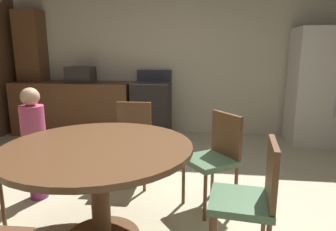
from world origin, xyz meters
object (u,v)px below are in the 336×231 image
Objects in this scene: dining_table at (99,164)px; person_child at (34,141)px; oven_range at (152,109)px; chair_northeast at (216,154)px; chair_east at (252,195)px; refrigerator at (315,87)px; chair_north at (132,137)px; microwave at (81,75)px.

dining_table is 1.03m from person_child.
oven_range is 0.81× the size of dining_table.
chair_east is at bearing 68.36° from chair_northeast.
refrigerator is 3.00m from chair_north.
chair_northeast is (0.99, -2.22, 0.03)m from oven_range.
refrigerator is 1.29× the size of dining_table.
chair_north is 0.98m from chair_northeast.
chair_east is (-1.34, -2.93, -0.38)m from refrigerator.
chair_north is at bearing -86.60° from oven_range.
refrigerator is at bearing -162.11° from chair_northeast.
dining_table is at bearing -130.61° from refrigerator.
microwave reaches higher than chair_northeast.
microwave is 2.37m from person_child.
person_child is at bearing -77.93° from microwave.
person_child reaches higher than dining_table.
chair_north is at bearing -53.52° from microwave.
microwave is (-3.74, 0.05, 0.15)m from refrigerator.
oven_range is 2.43m from chair_northeast.
chair_east is at bearing -68.17° from oven_range.
chair_northeast is (-1.54, -2.16, -0.38)m from refrigerator.
refrigerator is 4.00× the size of microwave.
refrigerator is 2.02× the size of chair_northeast.
oven_range is at bearing 0.17° from microwave.
microwave is 0.51× the size of chair_northeast.
chair_north and chair_east have the same top height.
refrigerator is 1.61× the size of person_child.
dining_table is at bearing 0.00° from chair_north.
chair_northeast is at bearing 62.77° from chair_north.
chair_east is (1.09, -1.20, 0.00)m from chair_north.
oven_range is 1.79m from chair_north.
microwave is at bearing -179.83° from oven_range.
microwave is 2.28m from chair_north.
dining_table is at bearing 0.00° from chair_northeast.
refrigerator is 2.68m from chair_northeast.
refrigerator reaches higher than chair_east.
refrigerator is at bearing 124.40° from chair_north.
dining_table is 1.08m from chair_north.
refrigerator is 3.74m from microwave.
refrigerator reaches higher than chair_northeast.
chair_east is (1.07, -0.12, -0.11)m from dining_table.
chair_northeast is at bearing 36.40° from person_child.
microwave reaches higher than chair_north.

